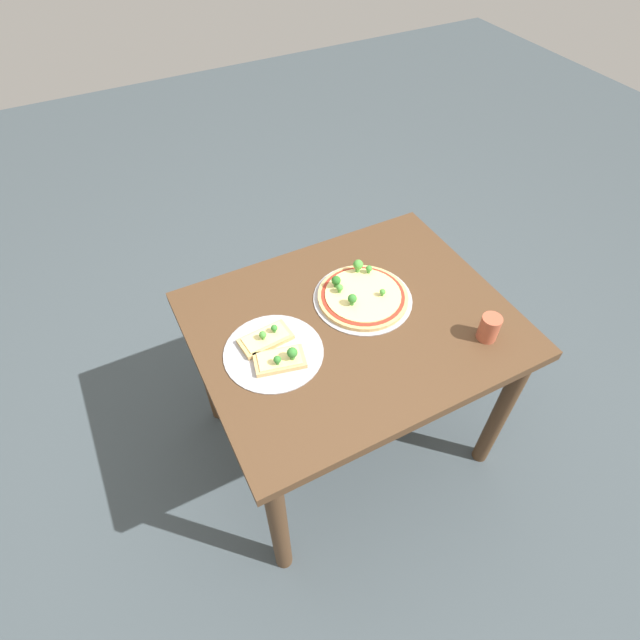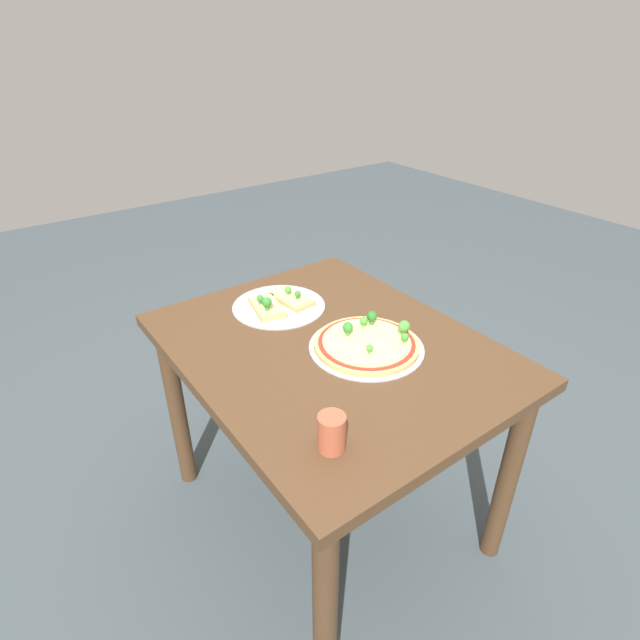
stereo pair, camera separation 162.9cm
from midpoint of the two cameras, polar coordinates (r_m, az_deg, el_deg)
ground_plane at (r=1.93m, az=-17.76°, el=-20.59°), size 8.00×8.00×0.00m
dining_table at (r=1.40m, az=-23.60°, el=-10.84°), size 1.02×0.81×0.73m
pizza_tray_whole at (r=1.35m, az=-22.69°, el=-4.43°), size 0.33×0.33×0.07m
pizza_tray_slice at (r=1.38m, az=-36.52°, el=-11.64°), size 0.31×0.31×0.07m
drinking_cup at (r=1.13m, az=-7.06°, el=-10.76°), size 0.06×0.06×0.09m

